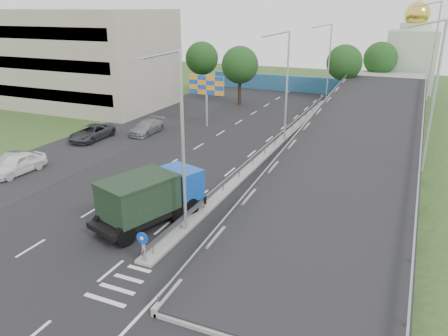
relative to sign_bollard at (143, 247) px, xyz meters
The scene contains 23 objects.
ground 2.41m from the sign_bollard, 90.00° to the right, with size 160.00×160.00×0.00m, color #2D4C1E.
road_surface 18.11m from the sign_bollard, 99.55° to the left, with size 26.00×90.00×0.04m, color black.
parking_strip 23.98m from the sign_bollard, 131.91° to the left, with size 8.00×90.00×0.05m, color black.
median 21.85m from the sign_bollard, 90.00° to the left, with size 1.00×44.00×0.20m, color gray.
overpass_ramp 23.09m from the sign_bollard, 71.04° to the left, with size 10.00×50.00×3.50m.
median_guardrail 21.83m from the sign_bollard, 90.00° to the left, with size 0.09×44.00×0.71m.
sign_bollard is the anchor object (origin of this frame).
lamp_post_near 6.12m from the sign_bollard, 88.36° to the left, with size 2.74×0.18×10.08m.
lamp_post_mid 24.30m from the sign_bollard, 89.74° to the left, with size 2.74×0.18×10.08m.
lamp_post_far 44.08m from the sign_bollard, 89.86° to the left, with size 2.74×0.18×10.08m.
beige_building 42.59m from the sign_bollard, 135.17° to the left, with size 24.00×14.00×12.00m, color #9D9A84.
blue_wall 49.99m from the sign_bollard, 94.59° to the left, with size 30.00×0.50×2.40m, color #216379.
church 58.84m from the sign_bollard, 80.19° to the left, with size 7.00×7.00×13.80m.
billboard 27.53m from the sign_bollard, 109.21° to the left, with size 4.00×0.24×5.50m.
tree_left_mid 39.34m from the sign_bollard, 104.81° to the left, with size 4.80×4.80×7.60m.
tree_median_far 46.06m from the sign_bollard, 87.50° to the left, with size 4.80×4.80×7.60m.
tree_left_far 46.64m from the sign_bollard, 112.80° to the left, with size 4.80×4.80×7.60m.
tree_ramp_far 53.33m from the sign_bollard, 83.52° to the left, with size 4.80×4.80×7.60m.
dump_truck 4.68m from the sign_bollard, 117.76° to the left, with size 4.63×7.49×3.10m.
parked_car_a 17.70m from the sign_bollard, 156.75° to the left, with size 1.84×4.58×1.56m, color white.
parked_car_b 18.46m from the sign_bollard, 156.92° to the left, with size 1.49×4.26×1.40m, color gray.
parked_car_c 23.87m from the sign_bollard, 135.71° to the left, with size 2.36×5.11×1.42m, color #2E2F32.
parked_car_d 24.70m from the sign_bollard, 122.87° to the left, with size 1.94×4.76×1.38m, color gray.
Camera 1 is at (11.34, -13.61, 12.25)m, focal length 35.00 mm.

